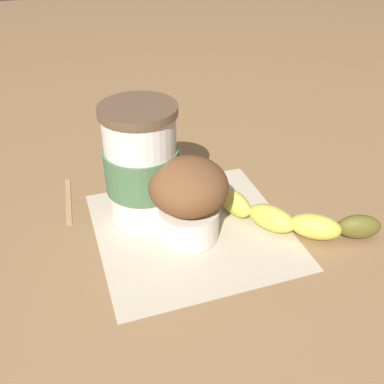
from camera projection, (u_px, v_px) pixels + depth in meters
name	position (u px, v px, depth m)	size (l,w,h in m)	color
ground_plane	(192.00, 230.00, 0.56)	(3.00, 3.00, 0.00)	#936D47
paper_napkin	(192.00, 229.00, 0.56)	(0.23, 0.23, 0.00)	beige
coffee_cup	(142.00, 166.00, 0.54)	(0.09, 0.09, 0.15)	white
muffin	(188.00, 196.00, 0.52)	(0.09, 0.09, 0.10)	white
banana	(294.00, 219.00, 0.55)	(0.18, 0.13, 0.03)	#D6CC4C
wooden_stirrer	(68.00, 201.00, 0.61)	(0.11, 0.01, 0.00)	tan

